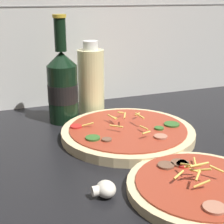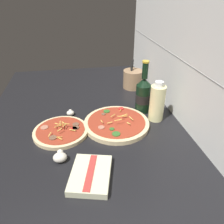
% 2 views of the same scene
% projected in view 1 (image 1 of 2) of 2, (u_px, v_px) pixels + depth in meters
% --- Properties ---
extents(counter_slab, '(1.60, 0.90, 0.03)m').
position_uv_depth(counter_slab, '(150.00, 176.00, 0.63)').
color(counter_slab, black).
rests_on(counter_slab, ground).
extents(tile_backsplash, '(1.60, 0.01, 0.60)m').
position_uv_depth(tile_backsplash, '(78.00, 6.00, 0.94)').
color(tile_backsplash, white).
rests_on(tile_backsplash, ground).
extents(pizza_near, '(0.24, 0.24, 0.05)m').
position_uv_depth(pizza_near, '(199.00, 187.00, 0.55)').
color(pizza_near, beige).
rests_on(pizza_near, counter_slab).
extents(pizza_far, '(0.30, 0.30, 0.05)m').
position_uv_depth(pizza_far, '(128.00, 133.00, 0.77)').
color(pizza_far, beige).
rests_on(pizza_far, counter_slab).
extents(beer_bottle, '(0.07, 0.07, 0.26)m').
position_uv_depth(beer_bottle, '(63.00, 86.00, 0.84)').
color(beer_bottle, black).
rests_on(beer_bottle, counter_slab).
extents(oil_bottle, '(0.07, 0.07, 0.19)m').
position_uv_depth(oil_bottle, '(91.00, 81.00, 0.91)').
color(oil_bottle, beige).
rests_on(oil_bottle, counter_slab).
extents(mushroom_left, '(0.04, 0.04, 0.03)m').
position_uv_depth(mushroom_left, '(105.00, 189.00, 0.54)').
color(mushroom_left, white).
rests_on(mushroom_left, counter_slab).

